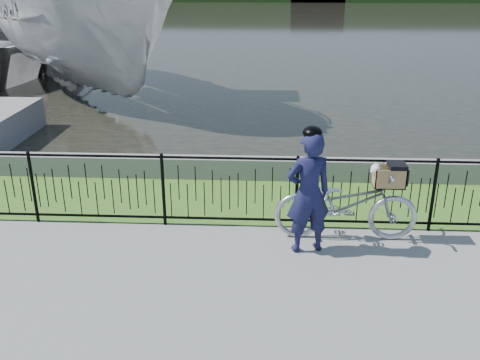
{
  "coord_description": "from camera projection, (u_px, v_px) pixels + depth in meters",
  "views": [
    {
      "loc": [
        0.53,
        -5.73,
        3.69
      ],
      "look_at": [
        0.19,
        1.0,
        1.0
      ],
      "focal_mm": 40.0,
      "sensor_mm": 36.0,
      "label": 1
    }
  ],
  "objects": [
    {
      "name": "ground",
      "position": [
        221.0,
        283.0,
        6.71
      ],
      "size": [
        120.0,
        120.0,
        0.0
      ],
      "primitive_type": "plane",
      "color": "gray",
      "rests_on": "ground"
    },
    {
      "name": "grass_strip",
      "position": [
        234.0,
        199.0,
        9.12
      ],
      "size": [
        60.0,
        2.0,
        0.01
      ],
      "primitive_type": "cube",
      "color": "#427123",
      "rests_on": "ground"
    },
    {
      "name": "water",
      "position": [
        261.0,
        24.0,
        37.32
      ],
      "size": [
        120.0,
        120.0,
        0.0
      ],
      "primitive_type": "plane",
      "color": "black",
      "rests_on": "ground"
    },
    {
      "name": "quay_wall",
      "position": [
        237.0,
        168.0,
        9.98
      ],
      "size": [
        60.0,
        0.3,
        0.4
      ],
      "primitive_type": "cube",
      "color": "gray",
      "rests_on": "ground"
    },
    {
      "name": "fence",
      "position": [
        230.0,
        191.0,
        7.98
      ],
      "size": [
        14.0,
        0.06,
        1.15
      ],
      "primitive_type": null,
      "color": "black",
      "rests_on": "ground"
    },
    {
      "name": "bicycle_rig",
      "position": [
        347.0,
        204.0,
        7.64
      ],
      "size": [
        2.04,
        0.71,
        1.19
      ],
      "color": "#A9ADB5",
      "rests_on": "ground"
    },
    {
      "name": "cyclist",
      "position": [
        308.0,
        192.0,
        7.18
      ],
      "size": [
        0.72,
        0.57,
        1.79
      ],
      "color": "#15163A",
      "rests_on": "ground"
    },
    {
      "name": "boat_near",
      "position": [
        80.0,
        23.0,
        15.93
      ],
      "size": [
        9.8,
        10.76,
        5.9
      ],
      "color": "#A6A6A6",
      "rests_on": "water"
    }
  ]
}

